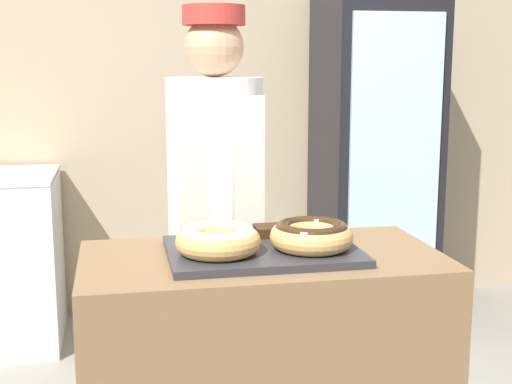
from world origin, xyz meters
name	(u,v)px	position (x,y,z in m)	size (l,w,h in m)	color
wall_back	(188,84)	(0.00, 2.13, 1.35)	(8.00, 0.06, 2.70)	tan
serving_tray	(262,251)	(0.00, 0.00, 0.91)	(0.58, 0.42, 0.02)	#2D2D33
donut_light_glaze	(218,239)	(-0.14, -0.04, 0.96)	(0.26, 0.26, 0.08)	tan
donut_chocolate_glaze	(311,234)	(0.14, -0.04, 0.96)	(0.26, 0.26, 0.08)	tan
brownie_back_left	(236,232)	(-0.06, 0.15, 0.93)	(0.10, 0.10, 0.03)	#382111
brownie_back_right	(270,231)	(0.06, 0.15, 0.93)	(0.10, 0.10, 0.03)	#382111
baker_person	(216,218)	(-0.06, 0.56, 0.89)	(0.36, 0.36, 1.69)	#4C4C51
beverage_fridge	(374,158)	(1.01, 1.73, 0.94)	(0.61, 0.63, 1.88)	black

